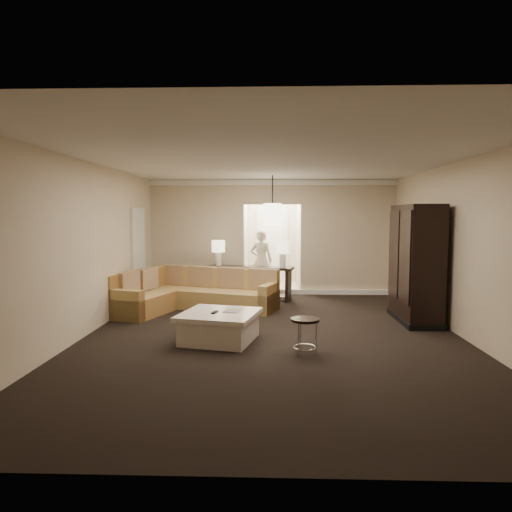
{
  "coord_description": "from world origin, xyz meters",
  "views": [
    {
      "loc": [
        -0.03,
        -7.2,
        1.92
      ],
      "look_at": [
        -0.31,
        1.2,
        1.18
      ],
      "focal_mm": 32.0,
      "sensor_mm": 36.0,
      "label": 1
    }
  ],
  "objects_px": {
    "sectional_sofa": "(189,293)",
    "armoire": "(415,266)",
    "coffee_table": "(219,326)",
    "drink_table": "(305,328)",
    "console_table": "(250,280)",
    "person": "(261,257)"
  },
  "relations": [
    {
      "from": "sectional_sofa",
      "to": "armoire",
      "type": "bearing_deg",
      "value": 6.49
    },
    {
      "from": "sectional_sofa",
      "to": "coffee_table",
      "type": "relative_size",
      "value": 2.5
    },
    {
      "from": "sectional_sofa",
      "to": "drink_table",
      "type": "bearing_deg",
      "value": -35.37
    },
    {
      "from": "console_table",
      "to": "sectional_sofa",
      "type": "bearing_deg",
      "value": -121.8
    },
    {
      "from": "sectional_sofa",
      "to": "console_table",
      "type": "distance_m",
      "value": 1.69
    },
    {
      "from": "armoire",
      "to": "person",
      "type": "xyz_separation_m",
      "value": [
        -2.87,
        3.36,
        -0.15
      ]
    },
    {
      "from": "coffee_table",
      "to": "person",
      "type": "height_order",
      "value": "person"
    },
    {
      "from": "person",
      "to": "sectional_sofa",
      "type": "bearing_deg",
      "value": 70.74
    },
    {
      "from": "sectional_sofa",
      "to": "person",
      "type": "height_order",
      "value": "person"
    },
    {
      "from": "coffee_table",
      "to": "person",
      "type": "relative_size",
      "value": 0.77
    },
    {
      "from": "console_table",
      "to": "coffee_table",
      "type": "bearing_deg",
      "value": -81.29
    },
    {
      "from": "console_table",
      "to": "armoire",
      "type": "relative_size",
      "value": 0.96
    },
    {
      "from": "console_table",
      "to": "armoire",
      "type": "distance_m",
      "value": 3.79
    },
    {
      "from": "sectional_sofa",
      "to": "person",
      "type": "xyz_separation_m",
      "value": [
        1.43,
        2.44,
        0.53
      ]
    },
    {
      "from": "sectional_sofa",
      "to": "person",
      "type": "distance_m",
      "value": 2.88
    },
    {
      "from": "sectional_sofa",
      "to": "console_table",
      "type": "height_order",
      "value": "sectional_sofa"
    },
    {
      "from": "armoire",
      "to": "coffee_table",
      "type": "bearing_deg",
      "value": -157.31
    },
    {
      "from": "drink_table",
      "to": "console_table",
      "type": "bearing_deg",
      "value": 103.06
    },
    {
      "from": "console_table",
      "to": "armoire",
      "type": "height_order",
      "value": "armoire"
    },
    {
      "from": "person",
      "to": "drink_table",
      "type": "bearing_deg",
      "value": 108.84
    },
    {
      "from": "sectional_sofa",
      "to": "drink_table",
      "type": "height_order",
      "value": "sectional_sofa"
    },
    {
      "from": "coffee_table",
      "to": "armoire",
      "type": "relative_size",
      "value": 0.63
    }
  ]
}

